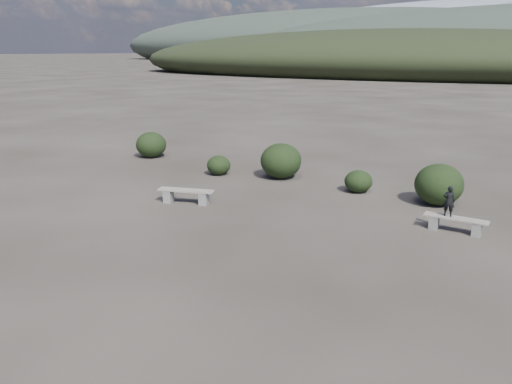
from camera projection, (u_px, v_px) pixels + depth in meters
The scene contains 9 objects.
ground at pixel (181, 281), 10.65m from camera, with size 1200.00×1200.00×0.00m, color #292420.
bench_left at pixel (186, 195), 16.03m from camera, with size 1.85×0.90×0.45m.
bench_right at pixel (455, 223), 13.49m from camera, with size 1.66×0.37×0.41m.
seated_person at pixel (449, 201), 13.44m from camera, with size 0.31×0.20×0.85m, color black.
shrub_a at pixel (219, 165), 19.70m from camera, with size 0.94×0.94×0.77m, color black.
shrub_b at pixel (281, 161), 19.12m from camera, with size 1.57×1.57×1.35m, color black.
shrub_c at pixel (358, 181), 17.27m from camera, with size 0.96×0.96×0.77m, color black.
shrub_d at pixel (439, 185), 15.80m from camera, with size 1.51×1.51×1.32m, color black.
shrub_f at pixel (151, 145), 22.87m from camera, with size 1.38×1.38×1.16m, color black.
Camera 1 is at (6.33, -7.55, 4.76)m, focal length 35.00 mm.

